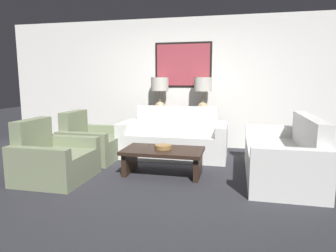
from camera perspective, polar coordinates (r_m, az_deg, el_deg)
ground_plane at (r=4.26m, az=-2.81°, el=-10.36°), size 20.00×20.00×0.00m
back_wall at (r=6.34m, az=2.95°, el=8.18°), size 7.89×0.12×2.65m
console_table at (r=6.16m, az=2.44°, el=-0.86°), size 1.46×0.39×0.73m
table_lamp_left at (r=6.17m, az=-1.57°, el=7.10°), size 0.35×0.35×0.72m
table_lamp_right at (r=6.01m, az=6.65°, el=7.00°), size 0.35×0.35×0.72m
couch_by_back_wall at (r=5.52m, az=1.15°, el=-2.69°), size 1.92×0.91×0.90m
couch_by_side at (r=4.59m, az=21.14°, el=-5.64°), size 0.91×1.92×0.90m
coffee_table at (r=4.45m, az=-0.95°, el=-5.69°), size 1.17×0.67×0.39m
decorative_bowl at (r=4.44m, az=-0.91°, el=-3.99°), size 0.25×0.25×0.06m
armchair_near_back_wall at (r=5.46m, az=-14.51°, el=-3.33°), size 0.89×0.95×0.85m
armchair_near_camera at (r=4.53m, az=-21.00°, el=-6.12°), size 0.89×0.95×0.85m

